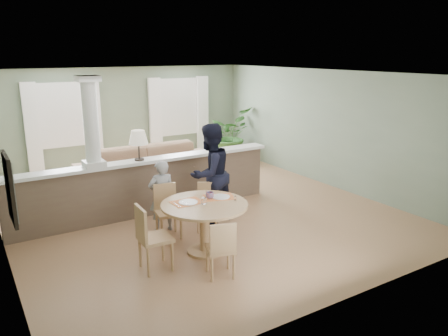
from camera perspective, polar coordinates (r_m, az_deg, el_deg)
ground at (r=8.94m, az=-3.86°, el=-5.30°), size 8.00×8.00×0.00m
room_shell at (r=9.03m, az=-6.11°, el=6.73°), size 7.02×8.02×2.71m
pony_wall at (r=8.51m, az=-10.45°, el=-1.57°), size 5.32×0.38×2.70m
sofa at (r=10.22m, az=-9.58°, el=-0.07°), size 3.29×1.35×0.95m
houseplant at (r=12.58m, az=0.49°, el=4.35°), size 1.83×1.78×1.54m
dining_table at (r=6.85m, az=-2.55°, el=-5.95°), size 1.35×1.35×0.92m
chair_far_boy at (r=7.56m, az=-7.45°, el=-5.21°), size 0.47×0.47×0.91m
chair_far_man at (r=7.80m, az=-2.16°, el=-4.72°), size 0.53×0.53×0.84m
chair_near at (r=6.15m, az=-0.34°, el=-10.28°), size 0.48×0.48×0.85m
chair_side at (r=6.42m, az=-9.65°, el=-8.65°), size 0.47×0.47×0.99m
child_person at (r=7.73m, az=-8.13°, el=-3.64°), size 0.51×0.37×1.29m
man_person at (r=7.97m, az=-1.82°, el=-0.79°), size 1.07×0.94×1.86m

